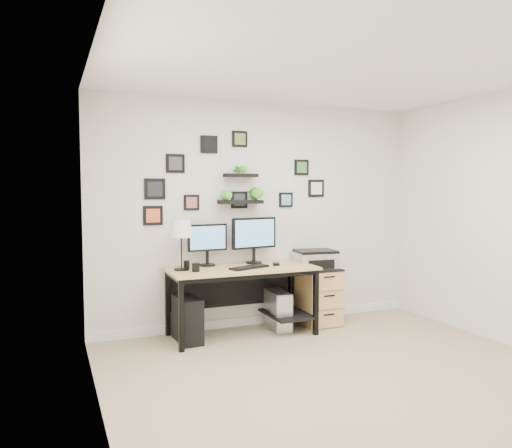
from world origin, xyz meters
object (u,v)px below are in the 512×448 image
desk (244,278)px  monitor_right (254,236)px  pc_tower_grey (278,310)px  file_cabinet (318,296)px  monitor_left (207,242)px  table_lamp (181,230)px  pc_tower_black (187,319)px  mug (196,267)px  printer (316,259)px

desk → monitor_right: size_ratio=2.85×
pc_tower_grey → file_cabinet: (0.54, 0.03, 0.12)m
monitor_left → table_lamp: (-0.33, -0.17, 0.15)m
desk → pc_tower_black: bearing=-177.8°
pc_tower_black → desk: bearing=-1.5°
file_cabinet → mug: bearing=-172.9°
table_lamp → pc_tower_grey: table_lamp is taller
pc_tower_grey → table_lamp: bearing=179.9°
monitor_left → pc_tower_grey: bearing=-12.1°
monitor_left → printer: monitor_left is taller
pc_tower_black → monitor_right: bearing=9.1°
pc_tower_black → pc_tower_grey: bearing=-1.1°
pc_tower_black → pc_tower_grey: (1.07, 0.05, -0.02)m
monitor_right → desk: bearing=-139.4°
desk → printer: bearing=4.0°
monitor_right → printer: (0.74, -0.10, -0.29)m
table_lamp → mug: 0.42m
mug → printer: size_ratio=0.18×
desk → mug: mug is taller
table_lamp → file_cabinet: table_lamp is taller
monitor_left → pc_tower_black: (-0.29, -0.22, -0.79)m
mug → file_cabinet: 1.62m
desk → file_cabinet: (0.96, 0.06, -0.29)m
monitor_right → table_lamp: bearing=-171.0°
pc_tower_grey → printer: 0.75m
monitor_left → printer: size_ratio=0.93×
monitor_left → pc_tower_black: 0.87m
pc_tower_grey → printer: size_ratio=0.92×
table_lamp → file_cabinet: size_ratio=0.79×
printer → pc_tower_grey: bearing=-175.3°
desk → printer: printer is taller
monitor_left → file_cabinet: (1.32, -0.13, -0.69)m
table_lamp → mug: bearing=-55.7°
pc_tower_black → pc_tower_grey: 1.07m
pc_tower_grey → mug: bearing=-171.1°
pc_tower_black → printer: (1.58, 0.09, 0.54)m
table_lamp → mug: size_ratio=5.87×
file_cabinet → desk: bearing=-176.5°
desk → pc_tower_grey: size_ratio=3.53×
file_cabinet → pc_tower_black: bearing=-177.1°
pc_tower_grey → desk: bearing=-176.9°
monitor_left → monitor_right: monitor_right is taller
monitor_right → pc_tower_grey: size_ratio=1.24×
pc_tower_black → file_cabinet: 1.61m
monitor_left → printer: bearing=-5.6°
monitor_left → monitor_right: bearing=-2.8°
table_lamp → printer: bearing=1.4°
monitor_right → pc_tower_grey: monitor_right is taller
table_lamp → pc_tower_grey: bearing=-0.1°
pc_tower_black → file_cabinet: size_ratio=0.70×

